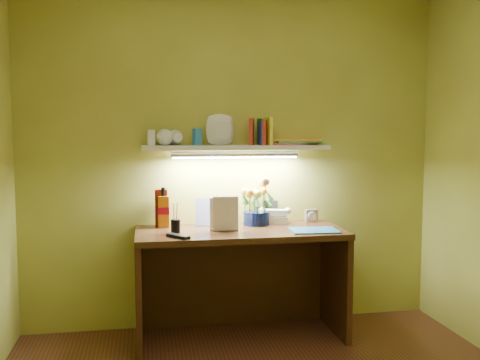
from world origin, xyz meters
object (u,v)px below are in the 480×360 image
telephone (275,215)px  desk_clock (311,216)px  flower_bouquet (256,202)px  desk (240,284)px  whisky_bottle (163,207)px

telephone → desk_clock: size_ratio=2.14×
flower_bouquet → telephone: flower_bouquet is taller
desk → flower_bouquet: flower_bouquet is taller
desk → telephone: (0.29, 0.19, 0.43)m
desk → whisky_bottle: bearing=160.3°
desk → whisky_bottle: whisky_bottle is taller
whisky_bottle → desk: bearing=-19.7°
flower_bouquet → whisky_bottle: bearing=179.1°
desk → flower_bouquet: 0.58m
whisky_bottle → desk_clock: bearing=1.9°
desk_clock → whisky_bottle: bearing=177.4°
flower_bouquet → telephone: (0.14, 0.02, -0.11)m
telephone → desk_clock: 0.28m
desk → telephone: bearing=34.0°
desk_clock → whisky_bottle: (-1.08, -0.04, 0.09)m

